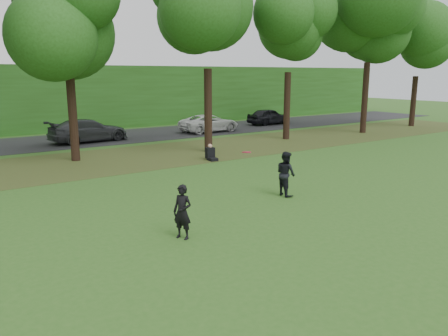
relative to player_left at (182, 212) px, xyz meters
name	(u,v)px	position (x,y,z in m)	size (l,w,h in m)	color
ground	(318,226)	(3.73, -1.35, -0.74)	(120.00, 120.00, 0.00)	#2A561A
leaf_litter	(138,157)	(3.73, 11.65, -0.74)	(60.00, 7.00, 0.01)	#483A19
street	(91,139)	(3.73, 19.65, -0.73)	(70.00, 7.00, 0.02)	black
far_hedge	(64,98)	(3.73, 25.65, 1.76)	(70.00, 3.00, 5.00)	#224B15
player_left	(182,212)	(0.00, 0.00, 0.00)	(0.54, 0.35, 1.48)	black
player_right	(286,174)	(5.16, 1.64, 0.07)	(0.79, 0.61, 1.62)	black
parked_cars	(85,130)	(3.18, 18.91, -0.02)	(36.42, 3.60, 1.47)	black
frisbee	(247,152)	(2.70, 0.76, 1.23)	(0.36, 0.37, 0.10)	#EA134B
seated_person	(211,154)	(6.50, 8.78, -0.43)	(0.49, 0.77, 0.83)	black
tree_line	(125,1)	(3.39, 11.59, 7.10)	(55.30, 7.90, 12.31)	black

